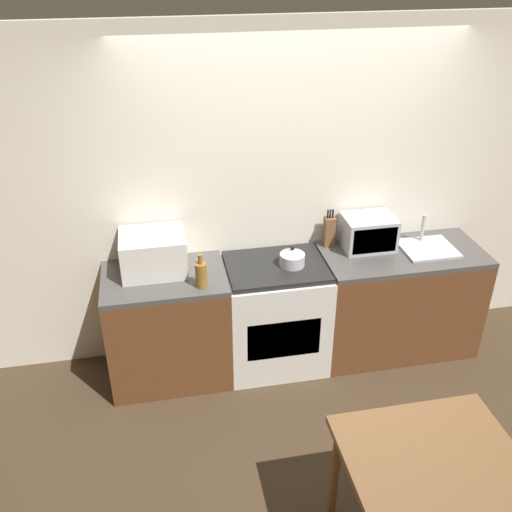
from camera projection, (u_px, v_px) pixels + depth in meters
ground_plane at (317, 411)px, 4.19m from camera, size 16.00×16.00×0.00m
wall_back at (290, 196)px, 4.38m from camera, size 10.00×0.06×2.60m
counter_left_run at (168, 326)px, 4.34m from camera, size 0.90×0.62×0.90m
counter_right_run at (397, 300)px, 4.65m from camera, size 1.27×0.62×0.90m
stove_range at (275, 314)px, 4.48m from camera, size 0.77×0.62×0.90m
kettle at (292, 257)px, 4.22m from camera, size 0.19×0.19×0.16m
microwave at (153, 253)px, 4.11m from camera, size 0.46×0.39×0.29m
bottle at (201, 274)px, 3.95m from camera, size 0.08×0.08×0.26m
knife_block at (329, 231)px, 4.47m from camera, size 0.08×0.08×0.31m
toaster_oven at (368, 232)px, 4.44m from camera, size 0.40×0.30×0.26m
sink_basin at (428, 247)px, 4.46m from camera, size 0.41×0.37×0.24m
dining_table at (433, 474)px, 2.88m from camera, size 0.90×0.79×0.78m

